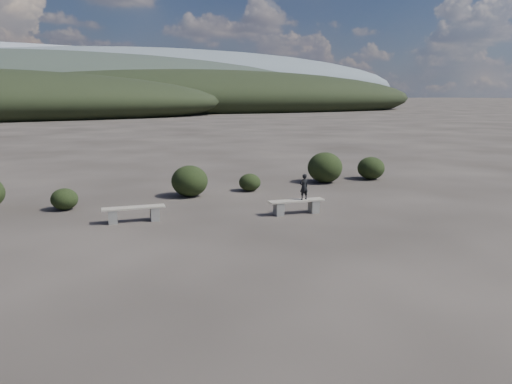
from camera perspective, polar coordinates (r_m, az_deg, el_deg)
name	(u,v)px	position (r m, az deg, el deg)	size (l,w,h in m)	color
ground	(338,257)	(12.78, 9.39, -7.35)	(1200.00, 1200.00, 0.00)	#2A2420
bench_left	(134,213)	(16.41, -13.79, -2.32)	(2.00, 0.63, 0.49)	slate
bench_right	(296,205)	(17.06, 4.65, -1.54)	(1.97, 0.60, 0.49)	slate
seated_person	(304,187)	(17.04, 5.50, 0.60)	(0.32, 0.21, 0.88)	black
shrub_a	(64,199)	(18.86, -21.06, -0.76)	(0.94, 0.94, 0.77)	black
shrub_b	(190,181)	(20.08, -7.59, 1.26)	(1.45, 1.45, 1.25)	black
shrub_c	(250,182)	(21.08, -0.71, 1.12)	(0.92, 0.92, 0.74)	black
shrub_d	(325,167)	(23.31, 7.89, 2.80)	(1.61, 1.61, 1.41)	black
shrub_e	(371,168)	(24.65, 13.01, 2.68)	(1.30, 1.30, 1.08)	black
mountain_ridges	(24,84)	(349.17, -25.00, 11.14)	(500.00, 400.00, 56.00)	black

